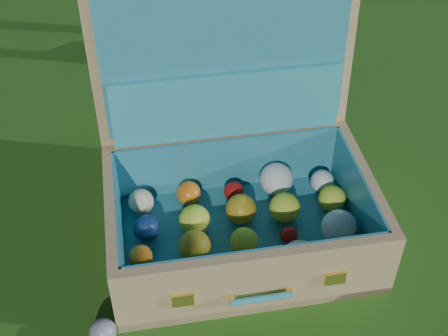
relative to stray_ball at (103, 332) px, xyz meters
The scene contains 3 objects.
ground 0.47m from the stray_ball, ahead, with size 60.00×60.00×0.00m, color #215114.
stray_ball is the anchor object (origin of this frame).
suitcase 0.48m from the stray_ball, 20.71° to the left, with size 0.76×0.67×0.61m.
Camera 1 is at (-0.61, -0.82, 1.19)m, focal length 50.00 mm.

